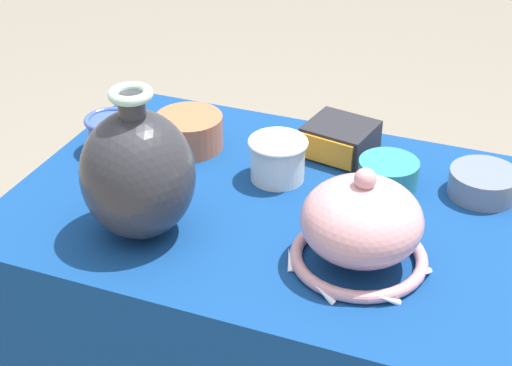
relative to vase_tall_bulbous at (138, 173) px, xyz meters
The scene contains 9 objects.
display_table 0.32m from the vase_tall_bulbous, 41.65° to the left, with size 0.99×0.70×0.69m.
vase_tall_bulbous is the anchor object (origin of this frame).
vase_dome_bell 0.40m from the vase_tall_bulbous, ahead, with size 0.25×0.25×0.19m.
mosaic_tile_box 0.49m from the vase_tall_bulbous, 58.00° to the left, with size 0.16×0.15×0.07m.
cup_wide_ivory 0.32m from the vase_tall_bulbous, 57.73° to the left, with size 0.12×0.12×0.09m.
pot_squat_slate 0.67m from the vase_tall_bulbous, 32.02° to the left, with size 0.14×0.14×0.05m, color slate.
cup_wide_cobalt 0.33m from the vase_tall_bulbous, 130.01° to the left, with size 0.11×0.11×0.08m.
pot_squat_terracotta 0.33m from the vase_tall_bulbous, 99.87° to the left, with size 0.15×0.15×0.07m, color #BC6642.
pot_squat_teal 0.51m from the vase_tall_bulbous, 39.75° to the left, with size 0.12×0.12×0.06m, color teal.
Camera 1 is at (0.44, -1.21, 1.52)m, focal length 55.00 mm.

